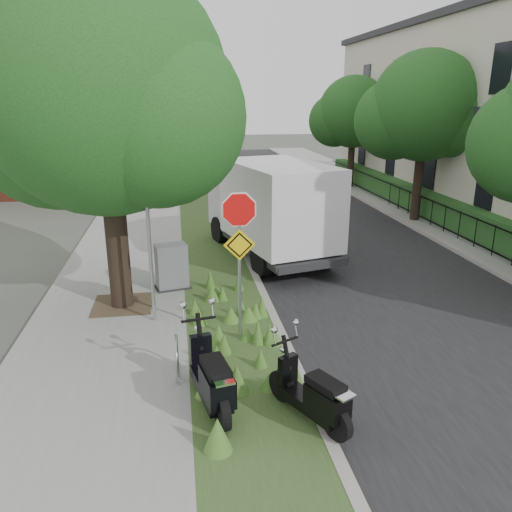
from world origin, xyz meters
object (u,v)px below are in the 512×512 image
(scooter_far, at_px, (213,385))
(box_truck, at_px, (271,205))
(sign_assembly, at_px, (239,237))
(utility_cabinet, at_px, (172,267))
(scooter_near, at_px, (317,401))

(scooter_far, relative_size, box_truck, 0.32)
(scooter_far, xyz_separation_m, box_truck, (2.44, 8.13, 1.12))
(sign_assembly, relative_size, utility_cabinet, 2.71)
(scooter_near, distance_m, utility_cabinet, 6.57)
(scooter_far, relative_size, utility_cabinet, 1.68)
(scooter_near, distance_m, scooter_far, 1.64)
(box_truck, xyz_separation_m, utility_cabinet, (-3.11, -2.55, -1.01))
(scooter_near, relative_size, scooter_far, 0.83)
(utility_cabinet, bearing_deg, box_truck, 39.33)
(scooter_near, height_order, box_truck, box_truck)
(sign_assembly, distance_m, box_truck, 6.01)
(sign_assembly, distance_m, utility_cabinet, 3.84)
(sign_assembly, height_order, scooter_far, sign_assembly)
(box_truck, bearing_deg, scooter_near, -95.97)
(sign_assembly, relative_size, scooter_near, 1.95)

